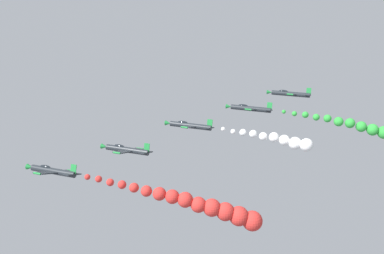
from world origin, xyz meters
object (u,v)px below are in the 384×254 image
at_px(airplane_lead, 52,171).
at_px(airplane_right_inner, 190,126).
at_px(airplane_right_outer, 290,94).
at_px(airplane_left_outer, 250,108).
at_px(airplane_left_inner, 126,150).

relative_size(airplane_lead, airplane_right_inner, 1.00).
bearing_deg(airplane_right_outer, airplane_left_outer, 146.72).
xyz_separation_m(airplane_left_outer, airplane_right_outer, (10.92, -7.17, 1.48)).
xyz_separation_m(airplane_right_inner, airplane_right_outer, (22.44, -17.17, 3.11)).
xyz_separation_m(airplane_left_inner, airplane_left_outer, (22.71, -18.82, 4.10)).
relative_size(airplane_lead, airplane_left_outer, 1.00).
relative_size(airplane_right_inner, airplane_right_outer, 1.00).
relative_size(airplane_right_inner, airplane_left_outer, 1.00).
distance_m(airplane_lead, airplane_right_outer, 56.99).
bearing_deg(airplane_right_outer, airplane_right_inner, 142.58).
height_order(airplane_right_inner, airplane_left_outer, airplane_left_outer).
distance_m(airplane_right_inner, airplane_left_outer, 15.35).
height_order(airplane_lead, airplane_right_outer, airplane_right_outer).
xyz_separation_m(airplane_left_inner, airplane_right_inner, (11.19, -8.82, 2.46)).
xyz_separation_m(airplane_lead, airplane_left_inner, (11.11, -8.67, 1.14)).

